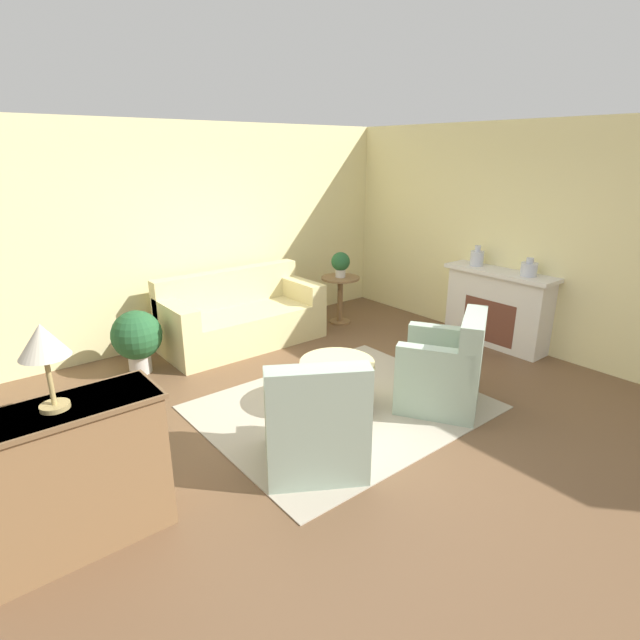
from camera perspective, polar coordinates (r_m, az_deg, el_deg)
ground_plane at (r=5.08m, az=2.61°, el=-9.96°), size 16.00×16.00×0.00m
wall_back at (r=6.92m, az=-13.16°, el=9.64°), size 9.56×0.12×2.80m
wall_right at (r=6.87m, az=21.90°, el=8.74°), size 0.12×9.80×2.80m
rug at (r=5.08m, az=2.61°, el=-9.91°), size 2.66×2.15×0.01m
couch at (r=6.66m, az=-8.97°, el=0.18°), size 2.08×0.91×0.94m
armchair_left at (r=4.03m, az=-0.61°, el=-11.98°), size 1.06×1.05×0.96m
armchair_right at (r=5.11m, az=14.18°, el=-5.67°), size 1.06×1.05×0.96m
ottoman_table at (r=4.97m, az=1.94°, el=-6.64°), size 0.74×0.74×0.48m
side_table at (r=7.34m, az=2.32°, el=3.25°), size 0.56×0.56×0.70m
fireplace at (r=6.88m, az=19.61°, el=1.52°), size 0.44×1.43×1.00m
dresser at (r=3.61m, az=-26.80°, el=-15.73°), size 1.19×0.48×0.99m
vase_mantel_near at (r=6.92m, az=17.50°, el=6.81°), size 0.17×0.17×0.27m
vase_mantel_far at (r=6.56m, az=22.77°, el=5.43°), size 0.19×0.19×0.22m
potted_plant_on_side_table at (r=7.24m, az=2.37°, el=6.55°), size 0.27×0.27×0.37m
potted_plant_floor at (r=6.04m, az=-20.18°, el=-1.84°), size 0.56×0.56×0.74m
table_lamp at (r=3.23m, az=-29.08°, el=-2.47°), size 0.28×0.28×0.53m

